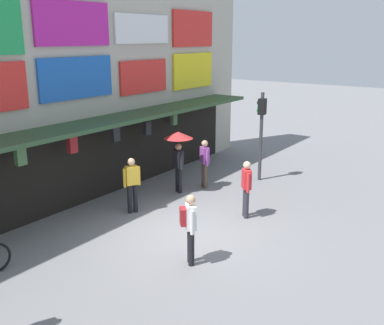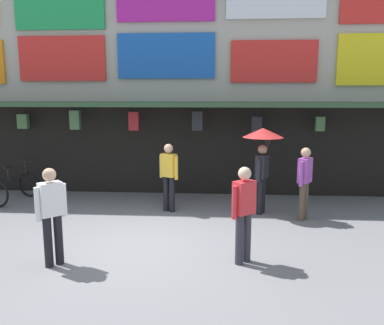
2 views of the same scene
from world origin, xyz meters
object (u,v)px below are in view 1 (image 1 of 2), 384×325
object	(u,v)px
pedestrian_in_purple	(132,182)
pedestrian_with_umbrella	(178,145)
traffic_light_far	(261,122)
pedestrian_in_white	(205,161)
pedestrian_in_red	(246,186)
pedestrian_in_green	(190,224)

from	to	relation	value
pedestrian_in_purple	pedestrian_with_umbrella	bearing A→B (deg)	-0.46
traffic_light_far	pedestrian_in_white	bearing A→B (deg)	148.41
pedestrian_in_red	pedestrian_in_purple	world-z (taller)	same
pedestrian_with_umbrella	pedestrian_in_purple	distance (m)	2.35
traffic_light_far	pedestrian_in_purple	bearing A→B (deg)	162.44
traffic_light_far	pedestrian_in_green	size ratio (longest dim) A/B	1.90
pedestrian_in_green	pedestrian_in_purple	bearing A→B (deg)	64.11
pedestrian_with_umbrella	pedestrian_in_red	bearing A→B (deg)	-101.75
pedestrian_in_red	pedestrian_with_umbrella	xyz separation A→B (m)	(0.60, 2.89, 0.69)
traffic_light_far	pedestrian_in_purple	xyz separation A→B (m)	(-5.05, 1.60, -1.19)
pedestrian_in_purple	pedestrian_in_white	xyz separation A→B (m)	(3.17, -0.44, 0.00)
pedestrian_in_red	pedestrian_in_white	size ratio (longest dim) A/B	1.00
pedestrian_in_purple	pedestrian_in_green	distance (m)	3.58
pedestrian_in_red	pedestrian_in_purple	bearing A→B (deg)	119.51
pedestrian_in_white	pedestrian_in_red	bearing A→B (deg)	-121.67
pedestrian_in_red	pedestrian_in_green	xyz separation A→B (m)	(-3.21, -0.31, 0.04)
pedestrian_in_purple	pedestrian_in_red	bearing A→B (deg)	-60.49
pedestrian_in_purple	pedestrian_in_green	xyz separation A→B (m)	(-1.56, -3.22, 0.04)
pedestrian_in_green	traffic_light_far	bearing A→B (deg)	13.77
pedestrian_in_purple	pedestrian_in_white	bearing A→B (deg)	-7.95
traffic_light_far	pedestrian_in_red	xyz separation A→B (m)	(-3.40, -1.31, -1.19)
traffic_light_far	pedestrian_with_umbrella	distance (m)	3.25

